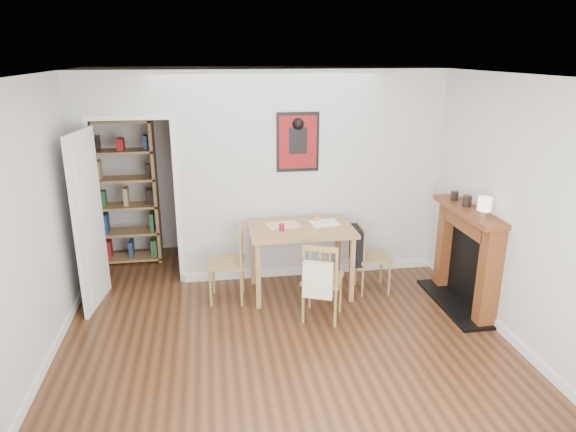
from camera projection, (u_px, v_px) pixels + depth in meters
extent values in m
plane|color=#51301A|center=(281.00, 329.00, 5.41)|extent=(5.20, 5.20, 0.00)
plane|color=#BCBCBA|center=(255.00, 159.00, 7.46)|extent=(4.50, 0.00, 4.50)
plane|color=#BCBCBA|center=(355.00, 365.00, 2.57)|extent=(4.50, 0.00, 4.50)
plane|color=#BCBCBA|center=(37.00, 223.00, 4.68)|extent=(0.00, 5.20, 5.20)
plane|color=#BCBCBA|center=(494.00, 202.00, 5.35)|extent=(0.00, 5.20, 5.20)
plane|color=silver|center=(280.00, 74.00, 4.61)|extent=(5.20, 5.20, 0.00)
cube|color=#BCBCBA|center=(310.00, 177.00, 6.41)|extent=(3.35, 0.10, 2.60)
cube|color=#BCBCBA|center=(85.00, 185.00, 6.01)|extent=(0.25, 0.10, 2.60)
cube|color=#BCBCBA|center=(127.00, 95.00, 5.78)|extent=(0.90, 0.10, 0.55)
cube|color=silver|center=(96.00, 207.00, 6.11)|extent=(0.06, 0.14, 2.05)
cube|color=silver|center=(178.00, 204.00, 6.25)|extent=(0.06, 0.14, 2.05)
cube|color=silver|center=(310.00, 270.00, 6.74)|extent=(3.35, 0.02, 0.10)
cube|color=silver|center=(39.00, 380.00, 4.50)|extent=(0.02, 4.00, 0.10)
cube|color=silver|center=(510.00, 337.00, 5.16)|extent=(0.02, 4.00, 0.10)
cube|color=white|center=(89.00, 221.00, 5.68)|extent=(0.15, 0.80, 2.00)
cube|color=black|center=(298.00, 142.00, 6.19)|extent=(0.52, 0.02, 0.72)
cube|color=maroon|center=(298.00, 142.00, 6.18)|extent=(0.46, 0.00, 0.64)
cube|color=#9D7649|center=(301.00, 229.00, 6.01)|extent=(1.22, 0.78, 0.04)
cube|color=#9D7649|center=(258.00, 276.00, 5.75)|extent=(0.06, 0.06, 0.79)
cube|color=#9D7649|center=(352.00, 270.00, 5.91)|extent=(0.06, 0.06, 0.79)
cube|color=#9D7649|center=(253.00, 255.00, 6.35)|extent=(0.06, 0.06, 0.79)
cube|color=#9D7649|center=(338.00, 250.00, 6.52)|extent=(0.06, 0.06, 0.79)
cube|color=black|center=(356.00, 245.00, 6.10)|extent=(0.11, 0.35, 0.44)
cube|color=beige|center=(318.00, 279.00, 5.27)|extent=(0.32, 0.22, 0.39)
cube|color=#9D7649|center=(95.00, 193.00, 6.85)|extent=(0.04, 0.33, 1.98)
cube|color=#9D7649|center=(156.00, 191.00, 6.97)|extent=(0.04, 0.33, 1.98)
cube|color=#9D7649|center=(132.00, 257.00, 7.20)|extent=(0.83, 0.33, 0.03)
cube|color=#9D7649|center=(127.00, 206.00, 6.97)|extent=(0.83, 0.33, 0.03)
cube|color=#9D7649|center=(119.00, 121.00, 6.62)|extent=(0.83, 0.33, 0.03)
cube|color=maroon|center=(126.00, 192.00, 6.91)|extent=(0.73, 0.27, 0.27)
cube|color=brown|center=(489.00, 278.00, 5.33)|extent=(0.20, 0.16, 1.10)
cube|color=brown|center=(447.00, 244.00, 6.26)|extent=(0.20, 0.16, 1.10)
cube|color=brown|center=(469.00, 211.00, 5.61)|extent=(0.30, 1.21, 0.06)
cube|color=brown|center=(470.00, 222.00, 5.66)|extent=(0.20, 0.85, 0.20)
cube|color=black|center=(470.00, 267.00, 5.84)|extent=(0.08, 0.81, 0.88)
cube|color=black|center=(456.00, 303.00, 5.95)|extent=(0.45, 1.25, 0.03)
cylinder|color=maroon|center=(282.00, 227.00, 5.88)|extent=(0.06, 0.06, 0.08)
sphere|color=orange|center=(317.00, 219.00, 6.18)|extent=(0.07, 0.07, 0.07)
cube|color=#EFE4C5|center=(283.00, 225.00, 6.07)|extent=(0.41, 0.33, 0.00)
cube|color=white|center=(324.00, 223.00, 6.12)|extent=(0.36, 0.28, 0.02)
cylinder|color=silver|center=(483.00, 214.00, 5.27)|extent=(0.07, 0.07, 0.08)
cylinder|color=white|center=(485.00, 204.00, 5.23)|extent=(0.14, 0.14, 0.14)
cylinder|color=black|center=(467.00, 201.00, 5.66)|extent=(0.10, 0.10, 0.12)
cylinder|color=black|center=(454.00, 196.00, 5.89)|extent=(0.09, 0.09, 0.11)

